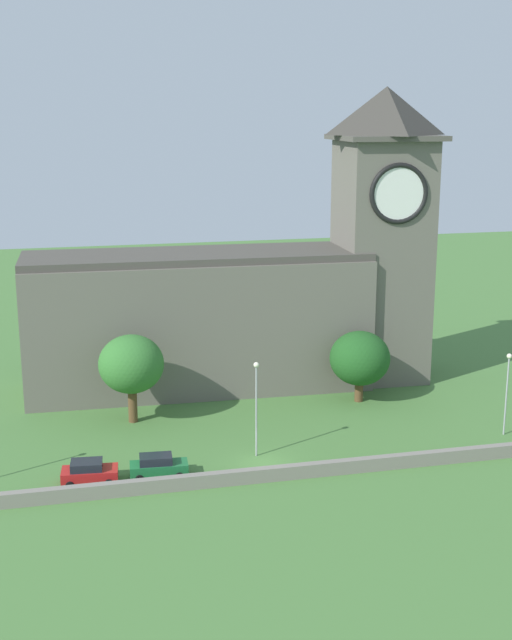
{
  "coord_description": "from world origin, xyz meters",
  "views": [
    {
      "loc": [
        -14.93,
        -59.95,
        27.02
      ],
      "look_at": [
        1.19,
        8.07,
        9.68
      ],
      "focal_mm": 47.51,
      "sensor_mm": 36.0,
      "label": 1
    }
  ],
  "objects_px": {
    "car_green": "(158,466)",
    "streetlamp_central": "(507,381)",
    "car_red": "(89,472)",
    "streetlamp_west_mid": "(256,395)",
    "tree_churchyard": "(131,364)",
    "tree_riverside_east": "(360,358)",
    "church": "(260,292)"
  },
  "relations": [
    {
      "from": "car_red",
      "to": "tree_churchyard",
      "type": "bearing_deg",
      "value": 70.12
    },
    {
      "from": "tree_riverside_east",
      "to": "church",
      "type": "bearing_deg",
      "value": 135.81
    },
    {
      "from": "streetlamp_west_mid",
      "to": "streetlamp_central",
      "type": "height_order",
      "value": "streetlamp_west_mid"
    },
    {
      "from": "car_green",
      "to": "tree_churchyard",
      "type": "relative_size",
      "value": 0.56
    },
    {
      "from": "car_red",
      "to": "streetlamp_central",
      "type": "bearing_deg",
      "value": 2.72
    },
    {
      "from": "car_green",
      "to": "streetlamp_central",
      "type": "relative_size",
      "value": 0.62
    },
    {
      "from": "car_red",
      "to": "car_green",
      "type": "relative_size",
      "value": 0.96
    },
    {
      "from": "church",
      "to": "tree_riverside_east",
      "type": "bearing_deg",
      "value": -44.19
    },
    {
      "from": "car_green",
      "to": "streetlamp_central",
      "type": "bearing_deg",
      "value": 3.47
    },
    {
      "from": "streetlamp_central",
      "to": "tree_churchyard",
      "type": "height_order",
      "value": "tree_churchyard"
    },
    {
      "from": "church",
      "to": "tree_churchyard",
      "type": "distance_m",
      "value": 16.45
    },
    {
      "from": "car_red",
      "to": "tree_churchyard",
      "type": "height_order",
      "value": "tree_churchyard"
    },
    {
      "from": "car_red",
      "to": "church",
      "type": "bearing_deg",
      "value": 48.56
    },
    {
      "from": "church",
      "to": "tree_churchyard",
      "type": "relative_size",
      "value": 5.11
    },
    {
      "from": "tree_churchyard",
      "to": "tree_riverside_east",
      "type": "xyz_separation_m",
      "value": [
        21.51,
        0.57,
        -1.08
      ]
    },
    {
      "from": "streetlamp_west_mid",
      "to": "tree_riverside_east",
      "type": "relative_size",
      "value": 1.15
    },
    {
      "from": "car_red",
      "to": "streetlamp_west_mid",
      "type": "relative_size",
      "value": 0.55
    },
    {
      "from": "streetlamp_west_mid",
      "to": "tree_churchyard",
      "type": "relative_size",
      "value": 0.99
    },
    {
      "from": "car_red",
      "to": "streetlamp_central",
      "type": "distance_m",
      "value": 35.29
    },
    {
      "from": "church",
      "to": "tree_riverside_east",
      "type": "relative_size",
      "value": 5.94
    },
    {
      "from": "streetlamp_west_mid",
      "to": "car_red",
      "type": "bearing_deg",
      "value": -171.1
    },
    {
      "from": "car_red",
      "to": "car_green",
      "type": "height_order",
      "value": "car_green"
    },
    {
      "from": "car_green",
      "to": "tree_churchyard",
      "type": "height_order",
      "value": "tree_churchyard"
    },
    {
      "from": "car_green",
      "to": "tree_riverside_east",
      "type": "height_order",
      "value": "tree_riverside_east"
    },
    {
      "from": "church",
      "to": "tree_riverside_east",
      "type": "height_order",
      "value": "church"
    },
    {
      "from": "church",
      "to": "car_green",
      "type": "distance_m",
      "value": 25.7
    },
    {
      "from": "streetlamp_central",
      "to": "car_green",
      "type": "bearing_deg",
      "value": -176.53
    },
    {
      "from": "car_red",
      "to": "car_green",
      "type": "bearing_deg",
      "value": -1.7
    },
    {
      "from": "church",
      "to": "car_green",
      "type": "height_order",
      "value": "church"
    },
    {
      "from": "streetlamp_west_mid",
      "to": "car_green",
      "type": "bearing_deg",
      "value": -164.69
    },
    {
      "from": "tree_riverside_east",
      "to": "tree_churchyard",
      "type": "bearing_deg",
      "value": -178.49
    },
    {
      "from": "streetlamp_west_mid",
      "to": "tree_churchyard",
      "type": "bearing_deg",
      "value": 131.65
    }
  ]
}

